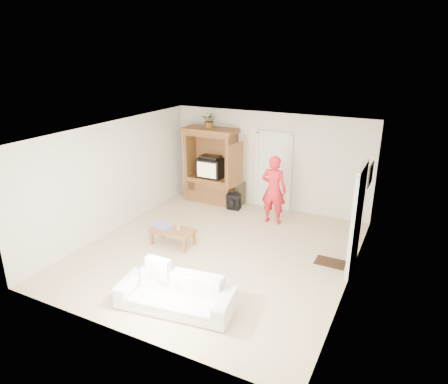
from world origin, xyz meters
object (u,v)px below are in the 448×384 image
at_px(man, 274,190).
at_px(sofa, 176,293).
at_px(coffee_table, 173,231).
at_px(armoire, 211,170).

xyz_separation_m(man, sofa, (-0.22, -4.10, -0.58)).
bearing_deg(sofa, coffee_table, 116.67).
bearing_deg(armoire, sofa, -68.38).
distance_m(armoire, man, 2.20).
xyz_separation_m(man, coffee_table, (-1.56, -2.17, -0.55)).
height_order(man, coffee_table, man).
relative_size(sofa, coffee_table, 2.00).
height_order(sofa, coffee_table, sofa).
relative_size(man, coffee_table, 1.77).
relative_size(armoire, man, 1.21).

